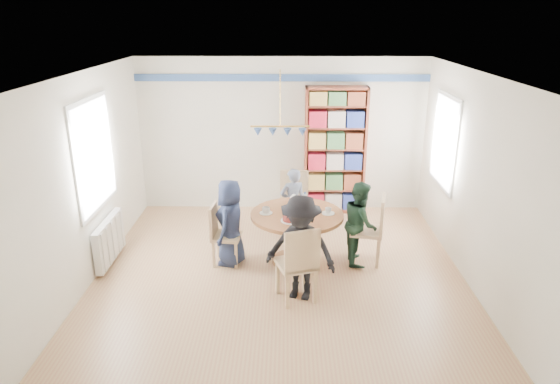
{
  "coord_description": "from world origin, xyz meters",
  "views": [
    {
      "loc": [
        0.09,
        -6.08,
        3.39
      ],
      "look_at": [
        0.0,
        0.4,
        1.05
      ],
      "focal_mm": 32.0,
      "sensor_mm": 36.0,
      "label": 1
    }
  ],
  "objects_px": {
    "person_left": "(230,223)",
    "chair_right": "(373,227)",
    "radiator": "(110,240)",
    "dining_table": "(297,226)",
    "chair_near": "(299,261)",
    "chair_far": "(294,200)",
    "person_far": "(293,203)",
    "bookshelf": "(335,152)",
    "person_near": "(301,248)",
    "person_right": "(360,223)",
    "chair_left": "(221,232)"
  },
  "relations": [
    {
      "from": "chair_near",
      "to": "person_far",
      "type": "xyz_separation_m",
      "value": [
        -0.05,
        1.93,
        0.01
      ]
    },
    {
      "from": "person_left",
      "to": "person_right",
      "type": "distance_m",
      "value": 1.82
    },
    {
      "from": "chair_right",
      "to": "person_left",
      "type": "xyz_separation_m",
      "value": [
        -2.01,
        -0.06,
        0.07
      ]
    },
    {
      "from": "chair_near",
      "to": "person_right",
      "type": "distance_m",
      "value": 1.4
    },
    {
      "from": "chair_right",
      "to": "person_right",
      "type": "height_order",
      "value": "person_right"
    },
    {
      "from": "person_left",
      "to": "chair_near",
      "type": "bearing_deg",
      "value": 54.62
    },
    {
      "from": "dining_table",
      "to": "chair_near",
      "type": "relative_size",
      "value": 1.29
    },
    {
      "from": "chair_left",
      "to": "person_near",
      "type": "relative_size",
      "value": 0.65
    },
    {
      "from": "person_right",
      "to": "bookshelf",
      "type": "bearing_deg",
      "value": 6.89
    },
    {
      "from": "radiator",
      "to": "chair_far",
      "type": "xyz_separation_m",
      "value": [
        2.62,
        1.08,
        0.21
      ]
    },
    {
      "from": "chair_near",
      "to": "chair_right",
      "type": "bearing_deg",
      "value": 45.01
    },
    {
      "from": "radiator",
      "to": "person_left",
      "type": "xyz_separation_m",
      "value": [
        1.73,
        0.02,
        0.27
      ]
    },
    {
      "from": "chair_left",
      "to": "person_near",
      "type": "height_order",
      "value": "person_near"
    },
    {
      "from": "chair_left",
      "to": "person_far",
      "type": "bearing_deg",
      "value": 42.08
    },
    {
      "from": "radiator",
      "to": "chair_near",
      "type": "bearing_deg",
      "value": -20.65
    },
    {
      "from": "person_right",
      "to": "person_far",
      "type": "height_order",
      "value": "person_right"
    },
    {
      "from": "chair_right",
      "to": "chair_near",
      "type": "height_order",
      "value": "chair_near"
    },
    {
      "from": "person_left",
      "to": "person_right",
      "type": "relative_size",
      "value": 1.04
    },
    {
      "from": "radiator",
      "to": "person_far",
      "type": "distance_m",
      "value": 2.77
    },
    {
      "from": "person_left",
      "to": "chair_right",
      "type": "bearing_deg",
      "value": 103.71
    },
    {
      "from": "radiator",
      "to": "dining_table",
      "type": "relative_size",
      "value": 0.77
    },
    {
      "from": "chair_right",
      "to": "person_far",
      "type": "height_order",
      "value": "person_far"
    },
    {
      "from": "chair_left",
      "to": "chair_right",
      "type": "xyz_separation_m",
      "value": [
        2.14,
        0.06,
        0.06
      ]
    },
    {
      "from": "chair_right",
      "to": "bookshelf",
      "type": "relative_size",
      "value": 0.45
    },
    {
      "from": "dining_table",
      "to": "person_far",
      "type": "bearing_deg",
      "value": 93.29
    },
    {
      "from": "person_right",
      "to": "chair_far",
      "type": "bearing_deg",
      "value": 43.72
    },
    {
      "from": "radiator",
      "to": "person_right",
      "type": "xyz_separation_m",
      "value": [
        3.55,
        0.08,
        0.25
      ]
    },
    {
      "from": "chair_far",
      "to": "person_near",
      "type": "xyz_separation_m",
      "value": [
        0.06,
        -1.97,
        0.11
      ]
    },
    {
      "from": "radiator",
      "to": "chair_left",
      "type": "height_order",
      "value": "chair_left"
    },
    {
      "from": "person_far",
      "to": "bookshelf",
      "type": "relative_size",
      "value": 0.51
    },
    {
      "from": "chair_far",
      "to": "person_far",
      "type": "xyz_separation_m",
      "value": [
        -0.02,
        -0.16,
        0.0
      ]
    },
    {
      "from": "dining_table",
      "to": "chair_left",
      "type": "xyz_separation_m",
      "value": [
        -1.06,
        -0.05,
        -0.07
      ]
    },
    {
      "from": "bookshelf",
      "to": "person_near",
      "type": "bearing_deg",
      "value": -102.77
    },
    {
      "from": "person_far",
      "to": "dining_table",
      "type": "bearing_deg",
      "value": 75.17
    },
    {
      "from": "dining_table",
      "to": "person_far",
      "type": "distance_m",
      "value": 0.87
    },
    {
      "from": "person_left",
      "to": "person_far",
      "type": "xyz_separation_m",
      "value": [
        0.88,
        0.91,
        -0.06
      ]
    },
    {
      "from": "dining_table",
      "to": "chair_near",
      "type": "xyz_separation_m",
      "value": [
        0.0,
        -1.06,
        -0.0
      ]
    },
    {
      "from": "dining_table",
      "to": "person_left",
      "type": "height_order",
      "value": "person_left"
    },
    {
      "from": "person_right",
      "to": "person_far",
      "type": "distance_m",
      "value": 1.26
    },
    {
      "from": "chair_far",
      "to": "person_near",
      "type": "distance_m",
      "value": 1.98
    },
    {
      "from": "chair_left",
      "to": "bookshelf",
      "type": "height_order",
      "value": "bookshelf"
    },
    {
      "from": "chair_right",
      "to": "person_near",
      "type": "bearing_deg",
      "value": -137.5
    },
    {
      "from": "person_left",
      "to": "person_far",
      "type": "bearing_deg",
      "value": 148.06
    },
    {
      "from": "radiator",
      "to": "bookshelf",
      "type": "height_order",
      "value": "bookshelf"
    },
    {
      "from": "radiator",
      "to": "chair_right",
      "type": "bearing_deg",
      "value": 1.1
    },
    {
      "from": "person_far",
      "to": "person_right",
      "type": "bearing_deg",
      "value": 119.98
    },
    {
      "from": "dining_table",
      "to": "chair_near",
      "type": "height_order",
      "value": "chair_near"
    },
    {
      "from": "radiator",
      "to": "person_near",
      "type": "bearing_deg",
      "value": -18.31
    },
    {
      "from": "dining_table",
      "to": "chair_right",
      "type": "distance_m",
      "value": 1.08
    },
    {
      "from": "radiator",
      "to": "person_right",
      "type": "distance_m",
      "value": 3.56
    }
  ]
}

